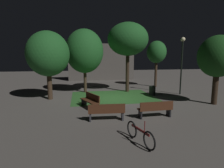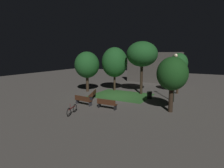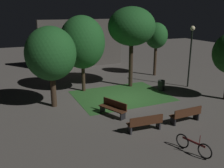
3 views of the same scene
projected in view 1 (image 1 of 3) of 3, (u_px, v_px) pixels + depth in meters
name	position (u px, v px, depth m)	size (l,w,h in m)	color
ground_plane	(114.00, 99.00, 13.61)	(60.00, 60.00, 0.00)	#56514C
grass_lawn	(113.00, 96.00, 14.39)	(6.45, 5.02, 0.01)	#2D6028
bench_back_row	(107.00, 111.00, 8.79)	(1.83, 0.62, 0.88)	#422314
bench_front_left	(155.00, 109.00, 9.25)	(1.81, 0.52, 0.88)	#422314
bench_lawn_edge	(91.00, 100.00, 11.11)	(1.13, 1.85, 0.88)	#422314
tree_left_canopy	(48.00, 54.00, 12.96)	(3.07, 3.07, 5.01)	#38281C
tree_tall_center	(218.00, 57.00, 11.57)	(2.48, 2.48, 4.54)	#2D2116
tree_back_right	(157.00, 52.00, 18.78)	(2.04, 2.04, 4.84)	#38281C
tree_right_canopy	(128.00, 40.00, 15.78)	(3.59, 3.59, 6.16)	#2D2116
tree_near_wall	(84.00, 51.00, 15.61)	(3.29, 3.29, 5.56)	#38281C
lamp_post_plaza_west	(182.00, 56.00, 14.82)	(0.36, 0.36, 4.76)	black
trash_bin	(152.00, 91.00, 14.85)	(0.53, 0.53, 0.78)	black
bicycle	(140.00, 134.00, 6.50)	(0.52, 1.71, 0.93)	black
building_wall_backdrop	(102.00, 62.00, 24.55)	(8.97, 0.80, 4.96)	#4C4742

